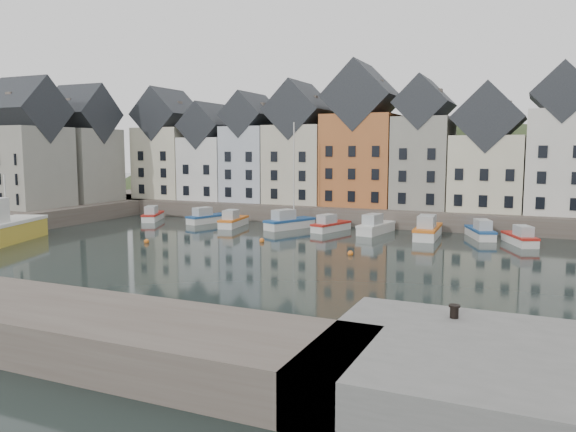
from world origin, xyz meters
The scene contains 16 objects.
ground centered at (0.00, 0.00, 0.00)m, with size 260.00×260.00×0.00m, color black.
far_quay centered at (0.00, 30.00, 1.00)m, with size 90.00×16.00×2.00m, color #534840.
hillside centered at (0.02, 56.00, -17.96)m, with size 153.60×70.40×64.00m.
far_terrace centered at (3.21, 28.00, 8.88)m, with size 72.37×8.16×17.78m.
left_terrace centered at (-36.00, 13.50, 8.88)m, with size 7.65×17.00×15.69m.
mooring_buoys centered at (-4.00, 5.33, 0.15)m, with size 20.50×5.50×0.50m.
boat_a centered at (-24.16, 17.29, 0.63)m, with size 3.82×5.75×2.12m.
boat_b centered at (-16.59, 18.02, 0.65)m, with size 3.33×5.93×2.17m.
boat_c centered at (-12.04, 16.54, 0.66)m, with size 2.64×6.01×2.23m.
boat_d centered at (-5.34, 17.52, 0.80)m, with size 4.43×6.68×12.28m.
boat_e centered at (-0.37, 17.71, 0.63)m, with size 3.22×5.75×2.11m.
boat_f centered at (4.66, 18.06, 0.71)m, with size 2.91×6.43×2.38m.
boat_g centered at (10.39, 17.09, 0.79)m, with size 2.43×7.01×2.66m.
boat_h centered at (15.36, 19.19, 0.65)m, with size 3.68×5.98×2.20m.
boat_i centered at (19.18, 16.72, 0.62)m, with size 3.67×5.64×2.08m.
mooring_bollard centered at (17.41, -16.75, 2.31)m, with size 0.48×0.48×0.56m.
Camera 1 is at (20.29, -40.52, 9.06)m, focal length 35.00 mm.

